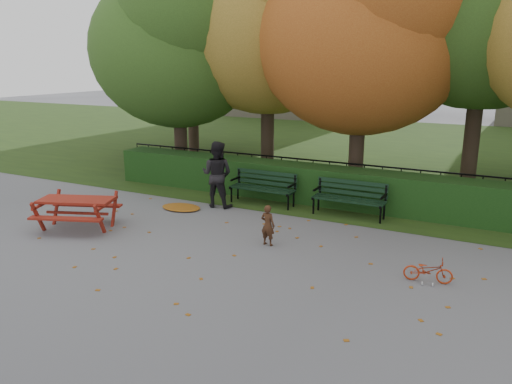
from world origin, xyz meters
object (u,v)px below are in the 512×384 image
at_px(tree_f, 194,10).
at_px(picnic_table, 77,205).
at_px(tree_c, 373,20).
at_px(adult, 217,174).
at_px(bicycle, 428,270).
at_px(child, 268,225).
at_px(bench_left, 264,185).
at_px(tree_b, 275,6).
at_px(tree_a, 181,37).
at_px(bench_right, 350,196).

bearing_deg(tree_f, picnic_table, -72.65).
height_order(tree_c, tree_f, tree_f).
relative_size(adult, bicycle, 2.11).
bearing_deg(picnic_table, child, -7.49).
bearing_deg(adult, bench_left, -147.90).
bearing_deg(tree_f, tree_c, -22.35).
bearing_deg(adult, bicycle, 150.54).
height_order(bench_left, child, bench_left).
bearing_deg(tree_f, child, -48.72).
bearing_deg(tree_b, tree_a, -156.95).
distance_m(tree_f, picnic_table, 11.08).
distance_m(bench_left, bicycle, 5.74).
xyz_separation_m(tree_a, adult, (2.91, -2.68, -3.64)).
bearing_deg(bicycle, child, 74.29).
bearing_deg(adult, tree_f, -59.76).
bearing_deg(bench_right, picnic_table, -144.14).
bearing_deg(tree_a, picnic_table, -80.23).
bearing_deg(child, tree_c, -92.24).
xyz_separation_m(bench_left, bicycle, (4.78, -3.16, -0.30)).
relative_size(tree_b, picnic_table, 4.32).
relative_size(bench_left, picnic_table, 0.89).
bearing_deg(tree_f, bench_left, -43.51).
bearing_deg(bicycle, bench_left, 47.11).
bearing_deg(tree_f, tree_b, -27.99).
bearing_deg(bench_right, bench_left, 180.00).
distance_m(tree_a, tree_b, 3.11).
distance_m(tree_f, bench_right, 11.19).
xyz_separation_m(tree_f, bench_right, (8.23, -5.54, -5.17)).
bearing_deg(tree_b, tree_f, 152.01).
bearing_deg(bicycle, picnic_table, 85.58).
relative_size(tree_a, adult, 4.26).
relative_size(tree_f, bicycle, 11.05).
distance_m(tree_c, picnic_table, 8.99).
bearing_deg(adult, bench_right, -173.87).
relative_size(tree_a, tree_c, 0.94).
height_order(tree_b, bench_right, tree_b).
bearing_deg(tree_a, child, -41.01).
distance_m(bench_left, child, 3.17).
bearing_deg(picnic_table, bench_left, 32.06).
distance_m(child, adult, 3.20).
distance_m(tree_a, bench_left, 5.89).
relative_size(bench_left, bicycle, 2.17).
distance_m(tree_b, child, 8.10).
relative_size(tree_a, tree_b, 0.85).
bearing_deg(bench_left, picnic_table, -127.14).
relative_size(picnic_table, child, 2.31).
xyz_separation_m(picnic_table, bicycle, (7.69, 0.68, -0.34)).
xyz_separation_m(tree_b, bench_right, (3.54, -3.04, -4.88)).
distance_m(bench_left, picnic_table, 4.81).
xyz_separation_m(tree_b, bench_left, (1.14, -3.04, -4.88)).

